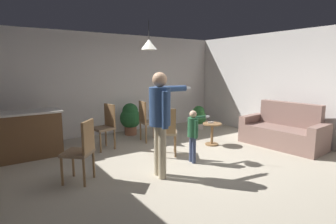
{
  "coord_description": "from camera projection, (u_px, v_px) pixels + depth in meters",
  "views": [
    {
      "loc": [
        -3.1,
        -3.81,
        1.81
      ],
      "look_at": [
        -0.34,
        0.23,
        1.0
      ],
      "focal_mm": 28.87,
      "sensor_mm": 36.0,
      "label": 1
    }
  ],
  "objects": [
    {
      "name": "side_table_by_couch",
      "position": [
        212.0,
        131.0,
        6.34
      ],
      "size": [
        0.44,
        0.44,
        0.52
      ],
      "color": "olive",
      "rests_on": "ground"
    },
    {
      "name": "person_adult",
      "position": [
        161.0,
        113.0,
        4.37
      ],
      "size": [
        0.88,
        0.5,
        1.74
      ],
      "rotation": [
        0.0,
        0.0,
        -1.72
      ],
      "color": "tan",
      "rests_on": "ground"
    },
    {
      "name": "couch_floral",
      "position": [
        283.0,
        132.0,
        6.26
      ],
      "size": [
        1.01,
        1.87,
        1.0
      ],
      "rotation": [
        0.0,
        0.0,
        1.66
      ],
      "color": "#8C6B60",
      "rests_on": "ground"
    },
    {
      "name": "wall_right",
      "position": [
        291.0,
        86.0,
        6.68
      ],
      "size": [
        0.1,
        6.4,
        2.7
      ],
      "primitive_type": "cube",
      "color": "silver",
      "rests_on": "ground"
    },
    {
      "name": "dining_chair_near_wall",
      "position": [
        166.0,
        130.0,
        5.52
      ],
      "size": [
        0.58,
        0.58,
        1.0
      ],
      "rotation": [
        0.0,
        0.0,
        5.69
      ],
      "color": "olive",
      "rests_on": "ground"
    },
    {
      "name": "ground",
      "position": [
        190.0,
        164.0,
        5.12
      ],
      "size": [
        7.68,
        7.68,
        0.0
      ],
      "primitive_type": "plane",
      "color": "#B2A893"
    },
    {
      "name": "potted_plant_corner",
      "position": [
        199.0,
        117.0,
        7.91
      ],
      "size": [
        0.46,
        0.46,
        0.7
      ],
      "color": "#B7B2AD",
      "rests_on": "ground"
    },
    {
      "name": "dining_chair_spare",
      "position": [
        82.0,
        149.0,
        4.24
      ],
      "size": [
        0.59,
        0.59,
        1.0
      ],
      "rotation": [
        0.0,
        0.0,
        0.83
      ],
      "color": "olive",
      "rests_on": "ground"
    },
    {
      "name": "dining_chair_by_counter",
      "position": [
        147.0,
        120.0,
        6.61
      ],
      "size": [
        0.47,
        0.47,
        1.0
      ],
      "rotation": [
        0.0,
        0.0,
        4.59
      ],
      "color": "olive",
      "rests_on": "ground"
    },
    {
      "name": "spare_remote_on_table",
      "position": [
        211.0,
        122.0,
        6.31
      ],
      "size": [
        0.13,
        0.1,
        0.04
      ],
      "primitive_type": "cube",
      "rotation": [
        0.0,
        0.0,
        0.99
      ],
      "color": "white",
      "rests_on": "side_table_by_couch"
    },
    {
      "name": "person_child",
      "position": [
        193.0,
        130.0,
        5.12
      ],
      "size": [
        0.55,
        0.29,
        1.01
      ],
      "rotation": [
        0.0,
        0.0,
        -1.73
      ],
      "color": "#384260",
      "rests_on": "ground"
    },
    {
      "name": "dining_chair_centre_back",
      "position": [
        106.0,
        125.0,
        6.01
      ],
      "size": [
        0.49,
        0.49,
        1.0
      ],
      "rotation": [
        0.0,
        0.0,
        1.76
      ],
      "color": "olive",
      "rests_on": "ground"
    },
    {
      "name": "ceiling_light_pendant",
      "position": [
        149.0,
        44.0,
        5.25
      ],
      "size": [
        0.32,
        0.32,
        0.55
      ],
      "color": "silver"
    },
    {
      "name": "potted_plant_by_wall",
      "position": [
        130.0,
        117.0,
        7.29
      ],
      "size": [
        0.56,
        0.56,
        0.86
      ],
      "color": "brown",
      "rests_on": "ground"
    },
    {
      "name": "kitchen_counter",
      "position": [
        28.0,
        134.0,
        5.43
      ],
      "size": [
        1.26,
        0.66,
        0.95
      ],
      "color": "brown",
      "rests_on": "ground"
    },
    {
      "name": "wall_back",
      "position": [
        118.0,
        84.0,
        7.51
      ],
      "size": [
        6.4,
        0.1,
        2.7
      ],
      "primitive_type": "cube",
      "color": "silver",
      "rests_on": "ground"
    }
  ]
}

